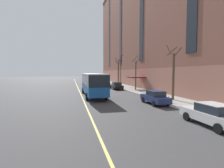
{
  "coord_description": "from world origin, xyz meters",
  "views": [
    {
      "loc": [
        -4.19,
        -27.98,
        3.65
      ],
      "look_at": [
        2.09,
        -1.09,
        1.8
      ],
      "focal_mm": 28.0,
      "sensor_mm": 36.0,
      "label": 1
    }
  ],
  "objects_px": {
    "parked_car_navy_4": "(155,97)",
    "street_tree_far_uptown": "(118,71)",
    "parked_car_white_3": "(212,115)",
    "fire_hydrant": "(169,99)",
    "parked_car_black_0": "(105,82)",
    "street_tree_near_corner": "(173,73)",
    "street_tree_mid_block": "(136,73)",
    "street_lamp": "(121,68)",
    "city_bus": "(93,83)",
    "parked_car_white_2": "(100,81)",
    "parked_car_black_1": "(116,86)"
  },
  "relations": [
    {
      "from": "parked_car_navy_4",
      "to": "street_tree_far_uptown",
      "type": "distance_m",
      "value": 28.74
    },
    {
      "from": "parked_car_white_2",
      "to": "street_lamp",
      "type": "relative_size",
      "value": 0.65
    },
    {
      "from": "parked_car_navy_4",
      "to": "street_tree_near_corner",
      "type": "bearing_deg",
      "value": 27.24
    },
    {
      "from": "street_tree_mid_block",
      "to": "street_lamp",
      "type": "relative_size",
      "value": 0.95
    },
    {
      "from": "street_tree_mid_block",
      "to": "fire_hydrant",
      "type": "xyz_separation_m",
      "value": [
        -1.64,
        -15.08,
        -3.04
      ]
    },
    {
      "from": "street_lamp",
      "to": "parked_car_white_3",
      "type": "bearing_deg",
      "value": -93.72
    },
    {
      "from": "parked_car_black_0",
      "to": "street_tree_mid_block",
      "type": "distance_m",
      "value": 16.16
    },
    {
      "from": "parked_car_white_2",
      "to": "parked_car_white_3",
      "type": "xyz_separation_m",
      "value": [
        -0.14,
        -48.61,
        -0.0
      ]
    },
    {
      "from": "parked_car_white_3",
      "to": "street_tree_mid_block",
      "type": "height_order",
      "value": "street_tree_mid_block"
    },
    {
      "from": "street_tree_mid_block",
      "to": "fire_hydrant",
      "type": "bearing_deg",
      "value": -96.22
    },
    {
      "from": "parked_car_black_0",
      "to": "fire_hydrant",
      "type": "xyz_separation_m",
      "value": [
        1.56,
        -30.68,
        -0.29
      ]
    },
    {
      "from": "city_bus",
      "to": "parked_car_black_0",
      "type": "height_order",
      "value": "city_bus"
    },
    {
      "from": "parked_car_black_1",
      "to": "fire_hydrant",
      "type": "relative_size",
      "value": 6.69
    },
    {
      "from": "parked_car_white_2",
      "to": "city_bus",
      "type": "bearing_deg",
      "value": -100.99
    },
    {
      "from": "parked_car_black_0",
      "to": "street_tree_mid_block",
      "type": "xyz_separation_m",
      "value": [
        3.2,
        -15.6,
        2.75
      ]
    },
    {
      "from": "parked_car_white_3",
      "to": "street_lamp",
      "type": "height_order",
      "value": "street_lamp"
    },
    {
      "from": "city_bus",
      "to": "street_lamp",
      "type": "distance_m",
      "value": 14.85
    },
    {
      "from": "parked_car_black_0",
      "to": "street_tree_near_corner",
      "type": "relative_size",
      "value": 0.64
    },
    {
      "from": "street_tree_near_corner",
      "to": "street_tree_mid_block",
      "type": "xyz_separation_m",
      "value": [
        0.03,
        13.35,
        -0.04
      ]
    },
    {
      "from": "parked_car_navy_4",
      "to": "street_lamp",
      "type": "xyz_separation_m",
      "value": [
        1.83,
        20.45,
        3.85
      ]
    },
    {
      "from": "parked_car_white_2",
      "to": "street_tree_far_uptown",
      "type": "bearing_deg",
      "value": -74.52
    },
    {
      "from": "city_bus",
      "to": "street_lamp",
      "type": "relative_size",
      "value": 1.68
    },
    {
      "from": "parked_car_white_3",
      "to": "street_tree_far_uptown",
      "type": "relative_size",
      "value": 0.63
    },
    {
      "from": "parked_car_white_2",
      "to": "street_tree_mid_block",
      "type": "relative_size",
      "value": 0.69
    },
    {
      "from": "city_bus",
      "to": "street_lamp",
      "type": "height_order",
      "value": "street_lamp"
    },
    {
      "from": "city_bus",
      "to": "street_tree_near_corner",
      "type": "xyz_separation_m",
      "value": [
        9.48,
        -6.46,
        1.56
      ]
    },
    {
      "from": "parked_car_white_3",
      "to": "street_tree_near_corner",
      "type": "relative_size",
      "value": 0.68
    },
    {
      "from": "street_tree_near_corner",
      "to": "street_tree_mid_block",
      "type": "bearing_deg",
      "value": 89.89
    },
    {
      "from": "street_lamp",
      "to": "parked_car_black_1",
      "type": "bearing_deg",
      "value": -124.45
    },
    {
      "from": "city_bus",
      "to": "parked_car_white_2",
      "type": "height_order",
      "value": "city_bus"
    },
    {
      "from": "street_tree_mid_block",
      "to": "fire_hydrant",
      "type": "distance_m",
      "value": 15.47
    },
    {
      "from": "parked_car_navy_4",
      "to": "street_tree_far_uptown",
      "type": "height_order",
      "value": "street_tree_far_uptown"
    },
    {
      "from": "street_tree_near_corner",
      "to": "parked_car_white_2",
      "type": "bearing_deg",
      "value": 94.83
    },
    {
      "from": "street_lamp",
      "to": "fire_hydrant",
      "type": "xyz_separation_m",
      "value": [
        -0.1,
        -20.46,
        -4.14
      ]
    },
    {
      "from": "city_bus",
      "to": "parked_car_white_3",
      "type": "xyz_separation_m",
      "value": [
        6.08,
        -16.56,
        -1.24
      ]
    },
    {
      "from": "parked_car_white_2",
      "to": "street_tree_mid_block",
      "type": "xyz_separation_m",
      "value": [
        3.28,
        -25.15,
        2.75
      ]
    },
    {
      "from": "parked_car_white_2",
      "to": "fire_hydrant",
      "type": "xyz_separation_m",
      "value": [
        1.64,
        -40.24,
        -0.29
      ]
    },
    {
      "from": "parked_car_black_0",
      "to": "street_tree_near_corner",
      "type": "height_order",
      "value": "street_tree_near_corner"
    },
    {
      "from": "parked_car_white_3",
      "to": "fire_hydrant",
      "type": "bearing_deg",
      "value": 78.04
    },
    {
      "from": "parked_car_white_3",
      "to": "street_tree_mid_block",
      "type": "relative_size",
      "value": 0.68
    },
    {
      "from": "parked_car_navy_4",
      "to": "street_lamp",
      "type": "distance_m",
      "value": 20.89
    },
    {
      "from": "parked_car_white_3",
      "to": "street_lamp",
      "type": "xyz_separation_m",
      "value": [
        1.87,
        28.83,
        3.85
      ]
    },
    {
      "from": "city_bus",
      "to": "street_tree_mid_block",
      "type": "relative_size",
      "value": 1.77
    },
    {
      "from": "parked_car_navy_4",
      "to": "fire_hydrant",
      "type": "height_order",
      "value": "parked_car_navy_4"
    },
    {
      "from": "parked_car_black_1",
      "to": "street_tree_mid_block",
      "type": "distance_m",
      "value": 5.13
    },
    {
      "from": "parked_car_navy_4",
      "to": "street_tree_far_uptown",
      "type": "bearing_deg",
      "value": 83.19
    },
    {
      "from": "parked_car_white_2",
      "to": "parked_car_white_3",
      "type": "bearing_deg",
      "value": -90.16
    },
    {
      "from": "street_tree_far_uptown",
      "to": "parked_car_white_2",
      "type": "bearing_deg",
      "value": 105.48
    },
    {
      "from": "parked_car_white_2",
      "to": "street_tree_mid_block",
      "type": "distance_m",
      "value": 25.52
    },
    {
      "from": "parked_car_black_1",
      "to": "street_lamp",
      "type": "xyz_separation_m",
      "value": [
        1.78,
        2.6,
        3.85
      ]
    }
  ]
}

